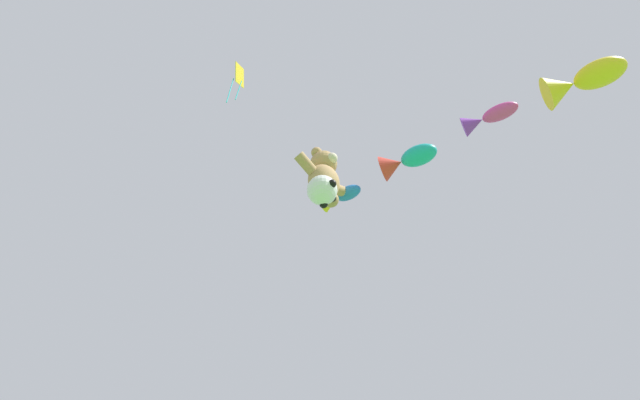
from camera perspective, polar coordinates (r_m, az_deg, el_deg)
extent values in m
ellipsoid|color=tan|center=(13.62, 0.52, 2.42)|extent=(1.09, 0.93, 1.33)
sphere|color=tan|center=(14.41, 0.49, 4.81)|extent=(0.92, 0.92, 0.92)
sphere|color=beige|center=(14.20, 1.59, 5.57)|extent=(0.39, 0.39, 0.39)
sphere|color=tan|center=(14.58, -0.46, 6.35)|extent=(0.38, 0.38, 0.38)
cylinder|color=tan|center=(13.49, -1.92, 4.88)|extent=(0.79, 0.35, 0.62)
sphere|color=tan|center=(12.99, -0.41, 1.45)|extent=(0.50, 0.50, 0.50)
sphere|color=tan|center=(14.84, 1.40, 4.87)|extent=(0.38, 0.38, 0.38)
cylinder|color=tan|center=(14.16, 2.82, 1.22)|extent=(0.79, 0.35, 0.62)
sphere|color=tan|center=(13.25, 1.47, 0.04)|extent=(0.50, 0.50, 0.50)
sphere|color=white|center=(12.55, 0.28, 1.30)|extent=(0.91, 0.91, 0.91)
sphere|color=black|center=(12.74, 1.63, 0.28)|extent=(0.25, 0.25, 0.25)
sphere|color=black|center=(12.87, -0.88, 1.63)|extent=(0.25, 0.25, 0.25)
sphere|color=black|center=(12.32, 1.62, 2.19)|extent=(0.25, 0.25, 0.25)
sphere|color=black|center=(12.44, 0.48, -0.54)|extent=(0.25, 0.25, 0.25)
ellipsoid|color=blue|center=(14.27, 3.78, 0.93)|extent=(0.73, 1.01, 0.42)
cone|color=yellow|center=(14.47, 1.32, -0.16)|extent=(0.73, 0.65, 0.62)
sphere|color=black|center=(14.29, 4.78, 1.67)|extent=(0.11, 0.11, 0.11)
ellipsoid|color=#19ADB2|center=(14.57, 13.05, 5.81)|extent=(1.11, 1.39, 0.62)
cone|color=red|center=(14.63, 9.56, 4.56)|extent=(1.09, 0.94, 0.91)
sphere|color=black|center=(14.70, 14.37, 6.68)|extent=(0.16, 0.16, 0.16)
ellipsoid|color=#E53F9E|center=(14.69, 22.89, 10.73)|extent=(0.85, 1.21, 0.45)
cone|color=purple|center=(14.60, 19.72, 9.58)|extent=(0.82, 0.78, 0.66)
sphere|color=black|center=(14.84, 24.04, 11.42)|extent=(0.12, 0.12, 0.12)
ellipsoid|color=yellow|center=(15.48, 33.28, 13.94)|extent=(1.30, 1.65, 0.73)
cone|color=yellow|center=(15.15, 29.35, 12.78)|extent=(1.28, 1.11, 1.07)
sphere|color=black|center=(15.79, 34.54, 14.71)|extent=(0.19, 0.19, 0.19)
cube|color=yellow|center=(16.17, -10.66, 16.05)|extent=(0.83, 0.63, 1.01)
cylinder|color=#19ADB2|center=(14.96, -11.88, 14.19)|extent=(0.03, 0.18, 2.02)
cylinder|color=#19ADB2|center=(15.26, -10.80, 14.22)|extent=(0.03, 0.04, 1.41)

